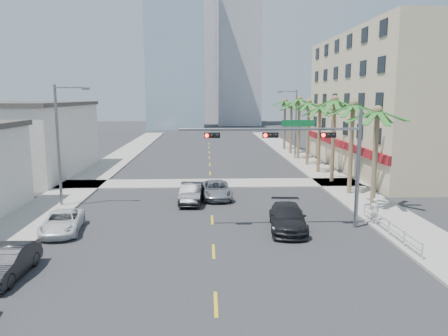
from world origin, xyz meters
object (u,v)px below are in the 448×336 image
at_px(car_lane_center, 216,190).
at_px(car_lane_right, 288,218).
at_px(car_parked_mid, 7,262).
at_px(pedestrian, 375,211).
at_px(car_parked_far, 62,222).
at_px(car_lane_left, 191,193).
at_px(traffic_signal_mast, 307,148).

height_order(car_lane_center, car_lane_right, car_lane_right).
bearing_deg(car_parked_mid, pedestrian, 21.68).
relative_size(car_parked_far, car_lane_left, 0.99).
distance_m(car_lane_left, car_lane_center, 2.51).
distance_m(traffic_signal_mast, pedestrian, 6.10).
height_order(car_parked_far, pedestrian, pedestrian).
bearing_deg(car_lane_left, car_lane_center, 40.83).
distance_m(car_parked_far, car_lane_right, 13.73).
xyz_separation_m(car_parked_mid, pedestrian, (19.70, 7.29, 0.26)).
distance_m(car_parked_far, car_lane_left, 10.38).
xyz_separation_m(traffic_signal_mast, pedestrian, (4.52, 0.33, -4.08)).
bearing_deg(car_lane_left, pedestrian, -26.56).
relative_size(car_parked_mid, car_lane_left, 0.93).
bearing_deg(car_parked_far, car_lane_right, -7.35).
bearing_deg(traffic_signal_mast, car_parked_far, -178.88).
bearing_deg(car_parked_mid, car_lane_right, 26.71).
bearing_deg(car_parked_far, pedestrian, -5.41).
bearing_deg(car_lane_center, car_lane_left, -145.23).
xyz_separation_m(traffic_signal_mast, car_lane_center, (-5.38, 8.42, -4.37)).
relative_size(car_parked_far, pedestrian, 2.79).
bearing_deg(pedestrian, car_lane_center, -37.72).
xyz_separation_m(traffic_signal_mast, car_parked_mid, (-15.18, -6.96, -4.35)).
bearing_deg(pedestrian, car_lane_right, 8.04).
distance_m(car_lane_left, car_lane_right, 9.47).
xyz_separation_m(traffic_signal_mast, car_parked_far, (-14.88, -0.29, -4.42)).
distance_m(car_lane_center, car_lane_right, 9.70).
bearing_deg(traffic_signal_mast, car_parked_mid, -155.37).
height_order(car_parked_far, car_lane_center, car_lane_center).
height_order(car_parked_far, car_lane_left, car_lane_left).
relative_size(car_parked_mid, car_lane_center, 0.87).
bearing_deg(car_lane_center, car_lane_right, -68.00).
distance_m(traffic_signal_mast, car_parked_far, 15.52).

